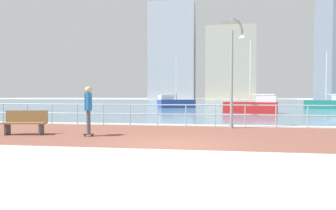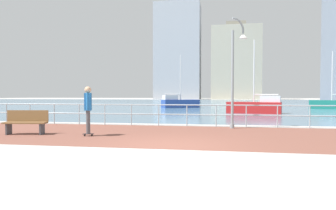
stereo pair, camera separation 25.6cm
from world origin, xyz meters
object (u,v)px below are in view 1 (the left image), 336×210
Objects in this scene: lamppost at (235,67)px; sailboat_yellow at (328,103)px; sailboat_gray at (252,106)px; park_bench at (25,122)px; sailboat_white at (175,103)px; skateboarder at (88,106)px.

lamppost is 24.00m from sailboat_yellow.
park_bench is at bearing -124.32° from sailboat_gray.
sailboat_yellow is at bearing 60.90° from lamppost.
sailboat_white reaches higher than lamppost.
sailboat_gray reaches higher than lamppost.
sailboat_gray is 0.98× the size of sailboat_yellow.
skateboarder is at bearing -1.49° from park_bench.
sailboat_gray is (7.82, 15.29, -0.52)m from skateboarder.
park_bench is 25.13m from sailboat_white.
sailboat_white is at bearing 128.31° from sailboat_gray.
park_bench is at bearing -128.93° from sailboat_yellow.
skateboarder is 1.11× the size of park_bench.
skateboarder is 2.65m from park_bench.
park_bench is 31.33m from sailboat_yellow.
park_bench is 0.26× the size of sailboat_yellow.
sailboat_white is 12.45m from sailboat_gray.
skateboarder reaches higher than park_bench.
lamppost reaches higher than skateboarder.
lamppost is at bearing -101.23° from sailboat_gray.
park_bench is (-2.57, 0.07, -0.63)m from skateboarder.
lamppost reaches higher than park_bench.
lamppost is 3.04× the size of park_bench.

